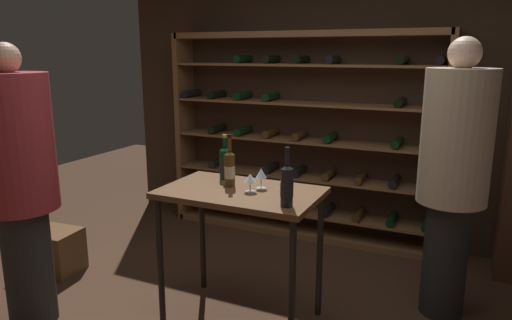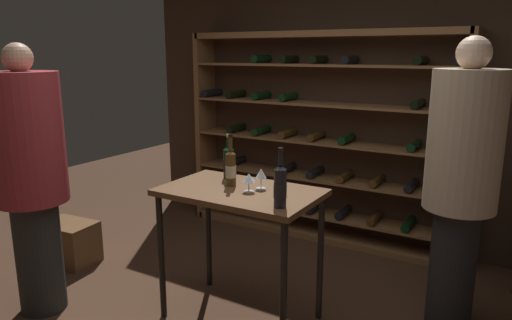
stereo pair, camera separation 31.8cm
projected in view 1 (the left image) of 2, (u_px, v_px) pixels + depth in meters
name	position (u px, v px, depth m)	size (l,w,h in m)	color
back_wall	(340.00, 99.00, 4.72)	(4.83, 0.10, 2.83)	#3D2B1E
wine_rack	(302.00, 139.00, 4.75)	(2.81, 0.32, 2.07)	brown
tasting_table	(241.00, 206.00, 3.21)	(1.07, 0.66, 0.96)	brown
person_guest_khaki	(18.00, 176.00, 3.14)	(0.50, 0.50, 1.94)	#2A2A2A
person_guest_plum_blouse	(454.00, 169.00, 3.24)	(0.47, 0.47, 1.97)	black
wine_crate	(52.00, 250.00, 4.09)	(0.48, 0.34, 0.38)	brown
wine_bottle_amber_reserve	(225.00, 163.00, 3.44)	(0.08, 0.08, 0.33)	black
wine_bottle_green_slim	(230.00, 168.00, 3.25)	(0.07, 0.07, 0.37)	#4C3314
wine_bottle_red_label	(287.00, 185.00, 2.82)	(0.08, 0.08, 0.37)	black
wine_glass_stemmed_center	(261.00, 174.00, 3.20)	(0.07, 0.07, 0.14)	silver
wine_glass_stemmed_right	(250.00, 179.00, 3.12)	(0.09, 0.09, 0.13)	silver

